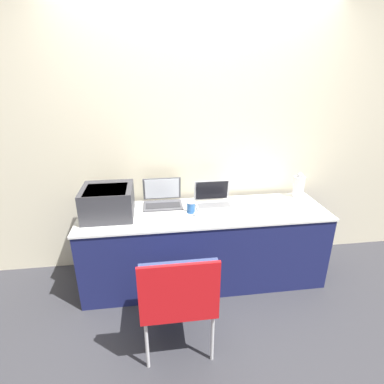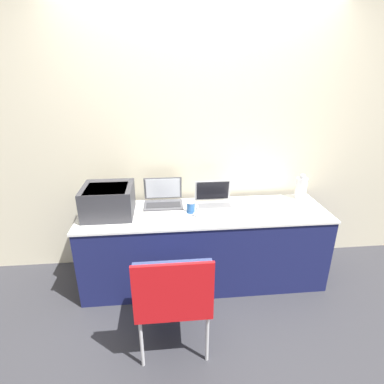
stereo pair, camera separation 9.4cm
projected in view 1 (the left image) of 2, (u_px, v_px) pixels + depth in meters
ground_plane at (209, 299)px, 2.68m from camera, size 14.00×14.00×0.00m
wall_back at (198, 138)px, 2.86m from camera, size 8.00×0.05×2.60m
table at (204, 246)px, 2.83m from camera, size 2.22×0.63×0.72m
printer at (108, 201)px, 2.56m from camera, size 0.42×0.40×0.26m
laptop_left at (163, 199)px, 2.81m from camera, size 0.36×0.27×0.24m
laptop_right at (213, 200)px, 2.81m from camera, size 0.34×0.24×0.22m
external_keyboard at (163, 216)px, 2.58m from camera, size 0.42×0.13×0.02m
coffee_cup at (191, 207)px, 2.65m from camera, size 0.08×0.08×0.10m
mouse at (197, 214)px, 2.60m from camera, size 0.06×0.05×0.04m
metal_pitcher at (299, 186)px, 2.97m from camera, size 0.11×0.11×0.25m
chair at (178, 293)px, 1.99m from camera, size 0.50×0.50×0.84m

